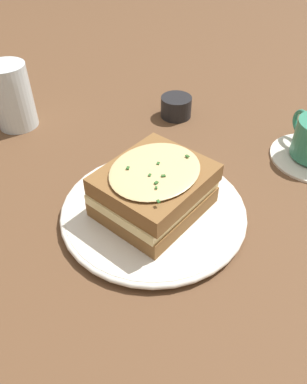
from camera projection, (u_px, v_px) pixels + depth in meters
ground_plane at (180, 217)px, 0.51m from camera, size 2.40×2.40×0.00m
dinner_plate at (154, 211)px, 0.50m from camera, size 0.25×0.25×0.01m
sandwich at (154, 189)px, 0.48m from camera, size 0.15×0.13×0.07m
water_glass at (12, 96)px, 0.64m from camera, size 0.07×0.07×0.11m
condiment_pot at (176, 107)px, 0.69m from camera, size 0.06×0.06×0.04m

